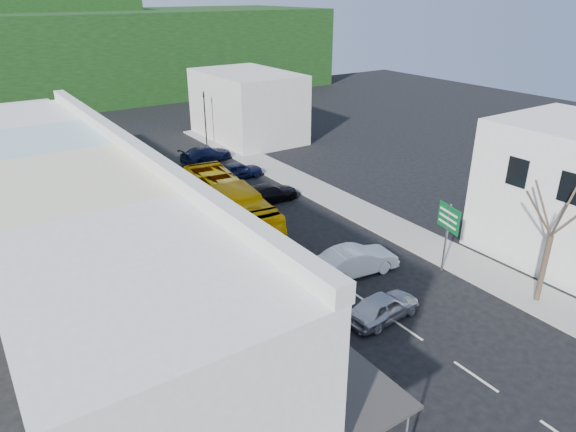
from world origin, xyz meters
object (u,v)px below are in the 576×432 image
(direction_sign, at_px, (446,238))
(street_tree, at_px, (551,236))
(pedestrian_left, at_px, (203,285))
(traffic_signal, at_px, (205,120))
(car_silver, at_px, (383,307))
(car_white, at_px, (356,262))
(car_red, at_px, (269,285))
(bus, at_px, (229,209))

(direction_sign, height_order, street_tree, street_tree)
(pedestrian_left, relative_size, traffic_signal, 0.30)
(car_silver, relative_size, car_white, 1.00)
(street_tree, xyz_separation_m, traffic_signal, (-1.48, 35.66, -1.01))
(car_silver, distance_m, pedestrian_left, 9.07)
(car_red, distance_m, traffic_signal, 29.23)
(traffic_signal, bearing_deg, bus, 90.93)
(street_tree, relative_size, traffic_signal, 1.36)
(car_white, height_order, street_tree, street_tree)
(car_red, bearing_deg, pedestrian_left, 61.91)
(bus, bearing_deg, direction_sign, -49.80)
(car_silver, bearing_deg, street_tree, -117.52)
(street_tree, bearing_deg, car_white, 127.94)
(car_white, bearing_deg, street_tree, -134.44)
(bus, height_order, car_white, bus)
(direction_sign, bearing_deg, car_silver, -151.01)
(car_silver, bearing_deg, car_red, 32.64)
(bus, height_order, traffic_signal, traffic_signal)
(car_silver, xyz_separation_m, traffic_signal, (6.16, 32.30, 2.09))
(car_silver, height_order, car_white, same)
(car_white, distance_m, street_tree, 9.97)
(car_red, bearing_deg, direction_sign, -111.55)
(car_red, relative_size, direction_sign, 1.12)
(bus, height_order, car_silver, bus)
(car_silver, relative_size, pedestrian_left, 2.59)
(pedestrian_left, relative_size, direction_sign, 0.41)
(car_white, xyz_separation_m, pedestrian_left, (-8.41, 2.11, 0.30))
(pedestrian_left, relative_size, street_tree, 0.22)
(car_silver, distance_m, car_white, 4.49)
(car_white, bearing_deg, car_red, 90.28)
(car_silver, distance_m, traffic_signal, 32.95)
(car_silver, relative_size, street_tree, 0.58)
(car_white, xyz_separation_m, car_red, (-5.36, 0.69, 0.00))
(car_silver, relative_size, direction_sign, 1.07)
(car_white, bearing_deg, bus, 26.89)
(bus, distance_m, car_white, 9.67)
(bus, distance_m, street_tree, 18.99)
(car_silver, distance_m, car_red, 5.96)
(car_white, xyz_separation_m, direction_sign, (4.34, -2.54, 1.35))
(bus, bearing_deg, traffic_signal, 75.83)
(car_red, bearing_deg, street_tree, -129.24)
(bus, relative_size, traffic_signal, 2.08)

